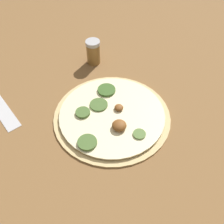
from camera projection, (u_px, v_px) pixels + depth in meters
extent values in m
plane|color=brown|center=(112.00, 117.00, 0.73)|extent=(3.00, 3.00, 0.00)
cylinder|color=#D6B77A|center=(112.00, 116.00, 0.73)|extent=(0.32, 0.32, 0.01)
cylinder|color=beige|center=(112.00, 114.00, 0.72)|extent=(0.29, 0.29, 0.00)
cylinder|color=#47662D|center=(87.00, 142.00, 0.65)|extent=(0.05, 0.05, 0.01)
cylinder|color=#47662D|center=(83.00, 112.00, 0.72)|extent=(0.04, 0.04, 0.01)
cylinder|color=#47662D|center=(99.00, 105.00, 0.74)|extent=(0.05, 0.05, 0.00)
ellipsoid|color=brown|center=(119.00, 108.00, 0.73)|extent=(0.02, 0.02, 0.01)
cylinder|color=#385B23|center=(107.00, 90.00, 0.78)|extent=(0.05, 0.05, 0.01)
cylinder|color=#567538|center=(139.00, 134.00, 0.67)|extent=(0.03, 0.03, 0.00)
ellipsoid|color=brown|center=(119.00, 125.00, 0.68)|extent=(0.04, 0.04, 0.02)
cube|color=silver|center=(1.00, 108.00, 0.75)|extent=(0.20, 0.07, 0.00)
cylinder|color=olive|center=(93.00, 54.00, 0.87)|extent=(0.04, 0.04, 0.07)
cylinder|color=#B2B2B7|center=(93.00, 43.00, 0.84)|extent=(0.05, 0.05, 0.01)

